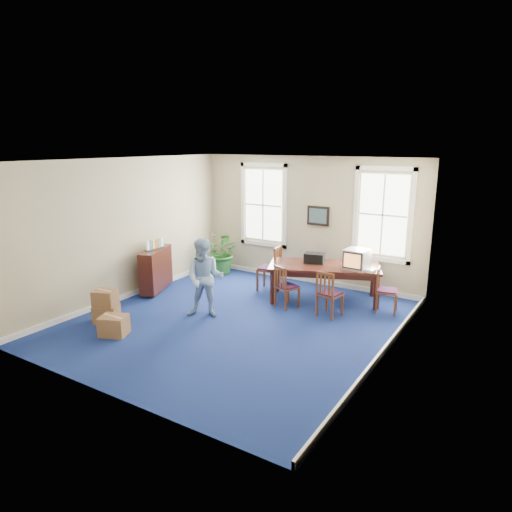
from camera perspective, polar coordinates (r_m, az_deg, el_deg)
The scene contains 25 objects.
floor at distance 9.33m, azimuth -2.49°, elevation -8.16°, with size 6.50×6.50×0.00m, color navy.
ceiling at distance 8.64m, azimuth -2.72°, elevation 11.89°, with size 6.50×6.50×0.00m, color white.
wall_back at distance 11.63m, azimuth 6.51°, elevation 4.44°, with size 6.50×6.50×0.00m, color tan.
wall_front at distance 6.53m, azimuth -18.96°, elevation -3.88°, with size 6.50×6.50×0.00m, color tan.
wall_left at distance 10.80m, azimuth -15.87°, elevation 3.25°, with size 6.50×6.50×0.00m, color tan.
wall_right at distance 7.61m, azimuth 16.38°, elevation -1.17°, with size 6.50×6.50×0.00m, color tan.
baseboard_back at distance 11.95m, azimuth 6.24°, elevation -2.88°, with size 6.00×0.04×0.12m, color white.
baseboard_left at distance 11.16m, azimuth -15.24°, elevation -4.55°, with size 0.04×6.50×0.12m, color white.
baseboard_right at distance 8.15m, azimuth 15.42°, elevation -11.66°, with size 0.04×6.50×0.12m, color white.
window_left at distance 12.17m, azimuth 0.94°, elevation 6.38°, with size 1.40×0.12×2.20m, color white, non-canonical shape.
window_right at distance 10.89m, azimuth 15.59°, elevation 4.96°, with size 1.40×0.12×2.20m, color white, non-canonical shape.
wall_picture at distance 11.43m, azimuth 7.78°, elevation 5.00°, with size 0.58×0.06×0.48m, color black, non-canonical shape.
conference_table at distance 10.50m, azimuth 8.47°, elevation -3.31°, with size 2.45×1.11×0.83m, color #3D1710, non-canonical shape.
crt_tv at distance 10.13m, azimuth 12.48°, elevation -0.39°, with size 0.48×0.53×0.44m, color #B7B7BC, non-canonical shape.
game_console at distance 10.03m, azimuth 14.11°, elevation -1.77°, with size 0.18×0.23×0.06m, color white.
equipment_bag at distance 10.52m, azimuth 7.31°, elevation -0.25°, with size 0.45×0.29×0.22m, color black.
chair_near_left at distance 9.97m, azimuth 3.91°, elevation -3.80°, with size 0.42×0.42×0.94m, color brown, non-canonical shape.
chair_near_right at distance 9.57m, azimuth 9.24°, elevation -4.63°, with size 0.44×0.44×0.98m, color brown, non-canonical shape.
chair_end_left at distance 11.09m, azimuth 1.63°, elevation -1.51°, with size 0.49×0.49×1.10m, color brown, non-canonical shape.
chair_end_right at distance 10.03m, azimuth 16.09°, elevation -4.16°, with size 0.43×0.43×0.97m, color brown, non-canonical shape.
man at distance 9.38m, azimuth -6.39°, elevation -2.78°, with size 0.81×0.62×1.65m, color #8CABD2.
credenza at distance 11.28m, azimuth -12.38°, elevation -1.87°, with size 0.36×1.26×0.99m, color #3D1710.
brochure_rack at distance 11.12m, azimuth -12.48°, elevation 1.20°, with size 0.10×0.58×0.26m, color #99999E, non-canonical shape.
potted_plant at distance 12.47m, azimuth -4.24°, elevation 0.45°, with size 1.08×0.94×1.20m, color #235B1E.
cardboard_boxes at distance 9.57m, azimuth -17.18°, elevation -5.96°, with size 1.24×1.24×0.71m, color brown, non-canonical shape.
Camera 1 is at (4.89, -7.12, 3.53)m, focal length 32.00 mm.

